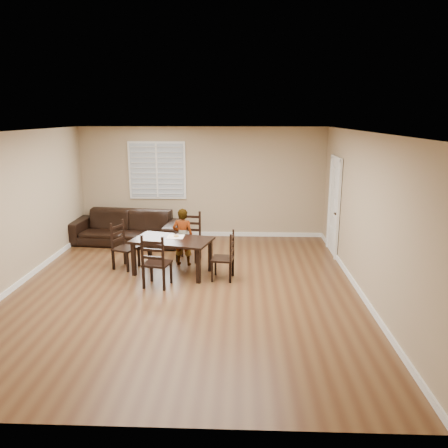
{
  "coord_description": "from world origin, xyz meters",
  "views": [
    {
      "loc": [
        0.95,
        -7.12,
        2.96
      ],
      "look_at": [
        0.64,
        0.72,
        1.0
      ],
      "focal_mm": 35.0,
      "sensor_mm": 36.0,
      "label": 1
    }
  ],
  "objects_px": {
    "chair_near": "(190,237)",
    "sofa": "(126,227)",
    "dining_table": "(172,244)",
    "chair_left": "(121,247)",
    "donut": "(176,236)",
    "chair_far": "(154,264)",
    "chair_right": "(229,258)",
    "child": "(183,237)"
  },
  "relations": [
    {
      "from": "child",
      "to": "chair_near",
      "type": "bearing_deg",
      "value": -95.99
    },
    {
      "from": "chair_far",
      "to": "chair_right",
      "type": "distance_m",
      "value": 1.36
    },
    {
      "from": "chair_far",
      "to": "chair_right",
      "type": "xyz_separation_m",
      "value": [
        1.28,
        0.49,
        -0.03
      ]
    },
    {
      "from": "chair_near",
      "to": "child",
      "type": "distance_m",
      "value": 0.43
    },
    {
      "from": "chair_near",
      "to": "donut",
      "type": "relative_size",
      "value": 9.95
    },
    {
      "from": "chair_near",
      "to": "chair_right",
      "type": "relative_size",
      "value": 1.11
    },
    {
      "from": "chair_near",
      "to": "child",
      "type": "bearing_deg",
      "value": -94.32
    },
    {
      "from": "dining_table",
      "to": "chair_near",
      "type": "distance_m",
      "value": 0.95
    },
    {
      "from": "chair_right",
      "to": "chair_left",
      "type": "bearing_deg",
      "value": -98.48
    },
    {
      "from": "chair_right",
      "to": "chair_near",
      "type": "bearing_deg",
      "value": -137.97
    },
    {
      "from": "chair_right",
      "to": "child",
      "type": "relative_size",
      "value": 0.78
    },
    {
      "from": "chair_left",
      "to": "sofa",
      "type": "xyz_separation_m",
      "value": [
        -0.34,
        1.68,
        -0.04
      ]
    },
    {
      "from": "dining_table",
      "to": "chair_far",
      "type": "bearing_deg",
      "value": -89.45
    },
    {
      "from": "chair_far",
      "to": "dining_table",
      "type": "bearing_deg",
      "value": -93.09
    },
    {
      "from": "donut",
      "to": "sofa",
      "type": "height_order",
      "value": "sofa"
    },
    {
      "from": "child",
      "to": "sofa",
      "type": "height_order",
      "value": "child"
    },
    {
      "from": "dining_table",
      "to": "sofa",
      "type": "height_order",
      "value": "sofa"
    },
    {
      "from": "chair_right",
      "to": "donut",
      "type": "bearing_deg",
      "value": -106.2
    },
    {
      "from": "dining_table",
      "to": "sofa",
      "type": "relative_size",
      "value": 0.62
    },
    {
      "from": "chair_far",
      "to": "chair_right",
      "type": "height_order",
      "value": "chair_far"
    },
    {
      "from": "dining_table",
      "to": "donut",
      "type": "height_order",
      "value": "donut"
    },
    {
      "from": "child",
      "to": "donut",
      "type": "distance_m",
      "value": 0.39
    },
    {
      "from": "donut",
      "to": "chair_near",
      "type": "bearing_deg",
      "value": 77.24
    },
    {
      "from": "dining_table",
      "to": "chair_left",
      "type": "height_order",
      "value": "chair_left"
    },
    {
      "from": "chair_left",
      "to": "donut",
      "type": "bearing_deg",
      "value": -74.97
    },
    {
      "from": "dining_table",
      "to": "sofa",
      "type": "xyz_separation_m",
      "value": [
        -1.41,
        1.99,
        -0.21
      ]
    },
    {
      "from": "donut",
      "to": "child",
      "type": "bearing_deg",
      "value": 77.8
    },
    {
      "from": "donut",
      "to": "dining_table",
      "type": "bearing_deg",
      "value": -111.4
    },
    {
      "from": "dining_table",
      "to": "chair_near",
      "type": "height_order",
      "value": "chair_near"
    },
    {
      "from": "donut",
      "to": "chair_far",
      "type": "bearing_deg",
      "value": -105.71
    },
    {
      "from": "chair_far",
      "to": "child",
      "type": "height_order",
      "value": "child"
    },
    {
      "from": "chair_near",
      "to": "chair_right",
      "type": "xyz_separation_m",
      "value": [
        0.85,
        -1.19,
        -0.05
      ]
    },
    {
      "from": "donut",
      "to": "sofa",
      "type": "relative_size",
      "value": 0.04
    },
    {
      "from": "chair_right",
      "to": "dining_table",
      "type": "bearing_deg",
      "value": -97.67
    },
    {
      "from": "dining_table",
      "to": "chair_right",
      "type": "bearing_deg",
      "value": 0.85
    },
    {
      "from": "child",
      "to": "dining_table",
      "type": "bearing_deg",
      "value": 82.19
    },
    {
      "from": "chair_near",
      "to": "chair_right",
      "type": "distance_m",
      "value": 1.46
    },
    {
      "from": "child",
      "to": "chair_left",
      "type": "bearing_deg",
      "value": 16.91
    },
    {
      "from": "chair_far",
      "to": "donut",
      "type": "height_order",
      "value": "chair_far"
    },
    {
      "from": "dining_table",
      "to": "chair_near",
      "type": "relative_size",
      "value": 1.6
    },
    {
      "from": "chair_left",
      "to": "chair_right",
      "type": "distance_m",
      "value": 2.23
    },
    {
      "from": "chair_near",
      "to": "sofa",
      "type": "distance_m",
      "value": 1.96
    }
  ]
}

